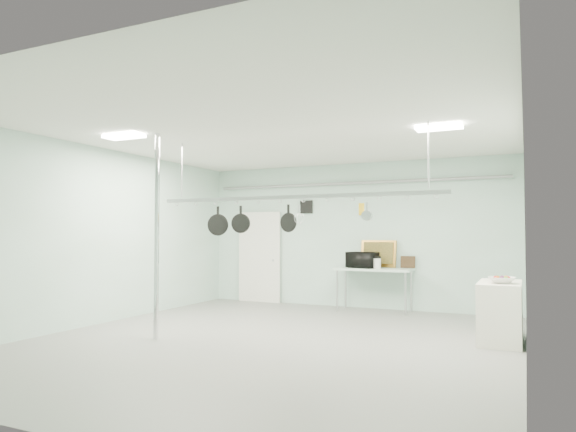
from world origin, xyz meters
The scene contains 25 objects.
floor centered at (0.00, 0.00, 0.00)m, with size 8.00×8.00×0.00m, color gray.
ceiling centered at (0.00, 0.00, 3.19)m, with size 7.00×8.00×0.02m, color silver.
back_wall centered at (0.00, 3.99, 1.60)m, with size 7.00×0.02×3.20m, color silver.
right_wall centered at (3.49, 0.00, 1.60)m, with size 0.02×8.00×3.20m, color silver.
door centered at (-2.30, 3.94, 1.05)m, with size 1.10×0.10×2.20m, color silver.
wall_vent centered at (-1.10, 3.97, 2.25)m, with size 0.30×0.04×0.30m, color black.
conduit_pipe centered at (0.00, 3.90, 2.75)m, with size 0.07×0.07×6.60m, color gray.
chrome_pole centered at (-1.70, -0.60, 1.60)m, with size 0.08×0.08×3.20m, color silver.
prep_table centered at (0.60, 3.60, 0.83)m, with size 1.60×0.70×0.91m.
side_cabinet centered at (3.15, 1.40, 0.45)m, with size 0.60×1.20×0.90m, color white.
pot_rack centered at (0.20, 0.30, 2.23)m, with size 4.80×0.06×1.00m.
light_panel_left centered at (-2.20, -0.80, 3.16)m, with size 0.65×0.30×0.05m, color white.
light_panel_right centered at (2.40, 0.60, 3.16)m, with size 0.65×0.30×0.05m, color white.
microwave centered at (0.37, 3.54, 1.07)m, with size 0.60×0.41×0.33m, color black.
coffee_canister centered at (0.70, 3.48, 1.01)m, with size 0.16×0.16×0.21m, color silver.
painting_large centered at (0.62, 3.90, 1.20)m, with size 0.78×0.05×0.58m, color #BC8232.
painting_small centered at (1.25, 3.90, 1.03)m, with size 0.30×0.04×0.25m, color #302010.
fruit_bowl centered at (3.19, 1.16, 0.95)m, with size 0.39×0.39×0.09m, color silver.
skillet_left centered at (-1.16, 0.30, 1.85)m, with size 0.36×0.06×0.48m, color black, non-canonical shape.
skillet_mid centered at (-0.72, 0.30, 1.87)m, with size 0.32×0.06×0.43m, color black, non-canonical shape.
skillet_right centered at (0.14, 0.30, 1.87)m, with size 0.30×0.06×0.42m, color black, non-canonical shape.
whisk centered at (0.33, 0.30, 1.92)m, with size 0.16×0.16×0.34m, color #AAAAAF, non-canonical shape.
grater centered at (1.33, 0.30, 1.98)m, with size 0.08×0.02×0.20m, color gold, non-canonical shape.
saucepan centered at (1.41, 0.30, 1.95)m, with size 0.15×0.10×0.27m, color #B3B3B8, non-canonical shape.
fruit_cluster centered at (3.19, 1.16, 0.99)m, with size 0.24×0.24×0.09m, color #AD0F18, non-canonical shape.
Camera 1 is at (3.52, -6.98, 1.62)m, focal length 32.00 mm.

